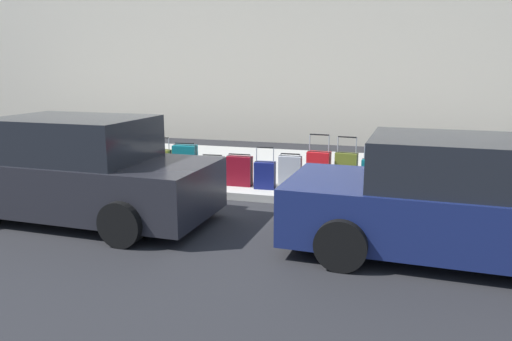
# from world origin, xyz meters

# --- Properties ---
(ground_plane) EXTENTS (40.00, 40.00, 0.00)m
(ground_plane) POSITION_xyz_m (0.00, 0.00, 0.00)
(ground_plane) COLOR black
(sidewalk_curb) EXTENTS (18.00, 5.00, 0.14)m
(sidewalk_curb) POSITION_xyz_m (0.00, -2.50, 0.07)
(sidewalk_curb) COLOR #9E9B93
(sidewalk_curb) RESTS_ON ground_plane
(building_facade_sidewalk_side) EXTENTS (24.00, 3.00, 8.37)m
(building_facade_sidewalk_side) POSITION_xyz_m (0.00, -8.52, 4.18)
(building_facade_sidewalk_side) COLOR #B2A893
(building_facade_sidewalk_side) RESTS_ON ground_plane
(suitcase_black_0) EXTENTS (0.50, 0.25, 0.92)m
(suitcase_black_0) POSITION_xyz_m (-3.65, -0.50, 0.46)
(suitcase_black_0) COLOR black
(suitcase_black_0) RESTS_ON sidewalk_curb
(suitcase_teal_1) EXTENTS (0.42, 0.25, 0.96)m
(suitcase_teal_1) POSITION_xyz_m (-3.11, -0.45, 0.48)
(suitcase_teal_1) COLOR #0F606B
(suitcase_teal_1) RESTS_ON sidewalk_curb
(suitcase_olive_2) EXTENTS (0.41, 0.22, 1.05)m
(suitcase_olive_2) POSITION_xyz_m (-2.62, -0.60, 0.51)
(suitcase_olive_2) COLOR #59601E
(suitcase_olive_2) RESTS_ON sidewalk_curb
(suitcase_red_3) EXTENTS (0.43, 0.27, 1.08)m
(suitcase_red_3) POSITION_xyz_m (-2.12, -0.58, 0.51)
(suitcase_red_3) COLOR red
(suitcase_red_3) RESTS_ON sidewalk_curb
(suitcase_silver_4) EXTENTS (0.42, 0.21, 0.72)m
(suitcase_silver_4) POSITION_xyz_m (-1.61, -0.46, 0.47)
(suitcase_silver_4) COLOR #9EA0A8
(suitcase_silver_4) RESTS_ON sidewalk_curb
(suitcase_navy_5) EXTENTS (0.40, 0.26, 0.81)m
(suitcase_navy_5) POSITION_xyz_m (-1.11, -0.50, 0.40)
(suitcase_navy_5) COLOR navy
(suitcase_navy_5) RESTS_ON sidewalk_curb
(suitcase_maroon_6) EXTENTS (0.50, 0.20, 0.64)m
(suitcase_maroon_6) POSITION_xyz_m (-0.58, -0.58, 0.43)
(suitcase_maroon_6) COLOR maroon
(suitcase_maroon_6) RESTS_ON sidewalk_curb
(suitcase_black_7) EXTENTS (0.46, 0.27, 0.59)m
(suitcase_black_7) POSITION_xyz_m (-0.02, -0.59, 0.41)
(suitcase_black_7) COLOR black
(suitcase_black_7) RESTS_ON sidewalk_curb
(suitcase_teal_8) EXTENTS (0.48, 0.27, 0.82)m
(suitcase_teal_8) POSITION_xyz_m (0.53, -0.50, 0.52)
(suitcase_teal_8) COLOR #0F606B
(suitcase_teal_8) RESTS_ON sidewalk_curb
(suitcase_olive_9) EXTENTS (0.40, 0.21, 0.90)m
(suitcase_olive_9) POSITION_xyz_m (1.04, -0.52, 0.46)
(suitcase_olive_9) COLOR #59601E
(suitcase_olive_9) RESTS_ON sidewalk_curb
(suitcase_red_10) EXTENTS (0.47, 0.25, 1.08)m
(suitcase_red_10) POSITION_xyz_m (1.56, -0.54, 0.53)
(suitcase_red_10) COLOR red
(suitcase_red_10) RESTS_ON sidewalk_curb
(fire_hydrant) EXTENTS (0.39, 0.21, 0.84)m
(fire_hydrant) POSITION_xyz_m (2.44, -0.52, 0.58)
(fire_hydrant) COLOR #D89E0C
(fire_hydrant) RESTS_ON sidewalk_curb
(bollard_post) EXTENTS (0.13, 0.13, 0.87)m
(bollard_post) POSITION_xyz_m (3.24, -0.37, 0.58)
(bollard_post) COLOR brown
(bollard_post) RESTS_ON sidewalk_curb
(parked_car_navy_0) EXTENTS (4.49, 2.17, 1.54)m
(parked_car_navy_0) POSITION_xyz_m (-4.32, 1.72, 0.73)
(parked_car_navy_0) COLOR #141E4C
(parked_car_navy_0) RESTS_ON ground_plane
(parked_car_charcoal_1) EXTENTS (4.46, 2.07, 1.64)m
(parked_car_charcoal_1) POSITION_xyz_m (1.38, 1.72, 0.77)
(parked_car_charcoal_1) COLOR black
(parked_car_charcoal_1) RESTS_ON ground_plane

